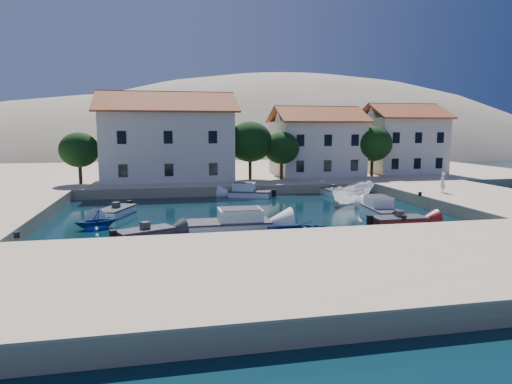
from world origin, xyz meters
TOP-DOWN VIEW (x-y plane):
  - ground at (0.00, 0.00)m, footprint 400.00×400.00m
  - quay_south at (0.00, -6.00)m, footprint 52.00×12.00m
  - quay_east at (20.50, 10.00)m, footprint 11.00×20.00m
  - quay_north at (2.00, 38.00)m, footprint 80.00×36.00m
  - hills at (20.64, 123.62)m, footprint 254.00×176.00m
  - building_left at (-6.00, 28.00)m, footprint 14.70×9.45m
  - building_mid at (12.00, 29.00)m, footprint 10.50×8.40m
  - building_right at (24.00, 30.00)m, footprint 9.45×8.40m
  - trees at (4.51, 25.46)m, footprint 37.30×5.30m
  - bollards at (2.80, 3.87)m, footprint 29.36×9.56m
  - motorboat_grey_sw at (-7.83, 3.43)m, footprint 3.70×2.78m
  - cabin_cruiser_south at (-2.47, 4.76)m, footprint 5.51×2.37m
  - rowboat_south at (2.21, 1.50)m, footprint 6.15×4.96m
  - motorboat_red_se at (9.34, 3.78)m, footprint 3.72×1.68m
  - cabin_cruiser_east at (9.81, 7.37)m, footprint 2.33×4.84m
  - boat_east at (9.85, 12.97)m, footprint 5.64×4.13m
  - motorboat_white_ne at (10.27, 18.67)m, footprint 1.92×3.92m
  - rowboat_west at (-11.17, 6.97)m, footprint 3.29×3.07m
  - motorboat_white_west at (-10.28, 11.58)m, footprint 3.04×4.23m
  - cabin_cruiser_north at (1.65, 18.77)m, footprint 4.42×3.10m
  - pedestrian at (17.81, 11.52)m, footprint 0.80×0.75m

SIDE VIEW (x-z plane):
  - hills at x=20.64m, z-range -72.90..26.10m
  - ground at x=0.00m, z-range 0.00..0.00m
  - rowboat_south at x=2.21m, z-range -0.56..0.56m
  - boat_east at x=9.85m, z-range -1.02..1.02m
  - rowboat_west at x=-11.17m, z-range -0.70..0.70m
  - motorboat_white_ne at x=10.27m, z-range -0.33..0.92m
  - motorboat_white_west at x=-10.28m, z-range -0.33..0.92m
  - motorboat_red_se at x=9.34m, z-range -0.33..0.92m
  - motorboat_grey_sw at x=-7.83m, z-range -0.33..0.92m
  - cabin_cruiser_east at x=9.81m, z-range -0.32..1.28m
  - cabin_cruiser_south at x=-2.47m, z-range -0.32..1.28m
  - cabin_cruiser_north at x=1.65m, z-range -0.32..1.28m
  - quay_south at x=0.00m, z-range 0.00..1.00m
  - quay_east at x=20.50m, z-range 0.00..1.00m
  - quay_north at x=2.00m, z-range 0.00..1.00m
  - bollards at x=2.80m, z-range 1.00..1.30m
  - pedestrian at x=17.81m, z-range 1.00..2.84m
  - trees at x=4.51m, z-range 1.61..8.06m
  - building_mid at x=12.00m, z-range 1.07..9.37m
  - building_right at x=24.00m, z-range 1.07..9.87m
  - building_left at x=-6.00m, z-range 1.09..10.79m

